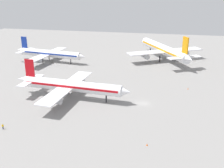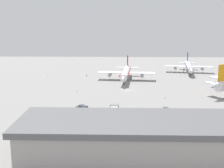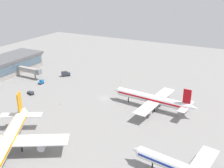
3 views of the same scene
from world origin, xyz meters
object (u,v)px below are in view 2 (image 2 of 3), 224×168
airplane_taxiing (189,66)px  baggage_tug (127,114)px  safety_cone_near_gate (48,76)px  safety_cone_mid_apron (165,98)px  airplane_at_gate (126,72)px  catering_truck (82,109)px  ground_crew_worker (87,75)px  safety_cone_far_side (77,91)px  pushback_tractor (165,110)px

airplane_taxiing → baggage_tug: size_ratio=12.92×
safety_cone_near_gate → safety_cone_mid_apron: 86.43m
airplane_at_gate → baggage_tug: (-0.65, -70.93, -3.77)m
catering_truck → ground_crew_worker: (-7.07, 78.00, -0.85)m
baggage_tug → safety_cone_far_side: baggage_tug is taller
pushback_tractor → baggage_tug: bearing=129.0°
ground_crew_worker → safety_cone_near_gate: size_ratio=2.78×
ground_crew_worker → safety_cone_far_side: size_ratio=2.78×
safety_cone_near_gate → pushback_tractor: bearing=-48.7°
pushback_tractor → safety_cone_near_gate: 99.17m
catering_truck → safety_cone_near_gate: bearing=-22.2°
catering_truck → safety_cone_mid_apron: size_ratio=8.86×
safety_cone_mid_apron → safety_cone_far_side: bearing=163.6°
baggage_tug → safety_cone_mid_apron: size_ratio=5.38×
catering_truck → pushback_tractor: (33.06, 1.26, -0.73)m
airplane_at_gate → ground_crew_worker: 28.46m
airplane_taxiing → pushback_tractor: 97.87m
ground_crew_worker → safety_cone_mid_apron: size_ratio=2.78×
catering_truck → pushback_tractor: 33.09m
airplane_at_gate → baggage_tug: 71.04m
baggage_tug → catering_truck: bearing=-15.5°
baggage_tug → safety_cone_near_gate: baggage_tug is taller
safety_cone_near_gate → ground_crew_worker: bearing=5.0°
airplane_at_gate → pushback_tractor: 66.70m
airplane_taxiing → baggage_tug: bearing=-16.4°
catering_truck → safety_cone_mid_apron: 43.33m
safety_cone_mid_apron → pushback_tractor: bearing=-98.6°
safety_cone_near_gate → airplane_at_gate: bearing=-10.7°
pushback_tractor → ground_crew_worker: (-40.13, 76.74, -0.12)m
pushback_tractor → safety_cone_mid_apron: bearing=9.0°
baggage_tug → safety_cone_near_gate: size_ratio=5.38×
safety_cone_far_side → airplane_taxiing: bearing=39.3°
airplane_taxiing → safety_cone_near_gate: size_ratio=69.42×
airplane_taxiing → pushback_tractor: size_ratio=8.74×
airplane_at_gate → safety_cone_mid_apron: (17.90, -42.79, -4.63)m
catering_truck → pushback_tractor: size_ratio=1.12×
pushback_tractor → ground_crew_worker: bearing=45.2°
baggage_tug → safety_cone_mid_apron: (18.56, 28.14, -0.86)m
catering_truck → safety_cone_mid_apron: catering_truck is taller
airplane_taxiing → baggage_tug: (-45.57, -98.93, -3.46)m
pushback_tractor → safety_cone_near_gate: pushback_tractor is taller
catering_truck → safety_cone_near_gate: 82.42m
airplane_at_gate → catering_truck: bearing=-10.5°
airplane_taxiing → pushback_tractor: bearing=-9.8°
airplane_at_gate → ground_crew_worker: size_ratio=26.69×
safety_cone_mid_apron → airplane_at_gate: bearing=112.7°
airplane_taxiing → safety_cone_far_side: airplane_taxiing is taller
safety_cone_mid_apron → airplane_taxiing: bearing=69.1°
safety_cone_near_gate → safety_cone_far_side: size_ratio=1.00×
catering_truck → safety_cone_near_gate: (-32.34, 75.80, -1.40)m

